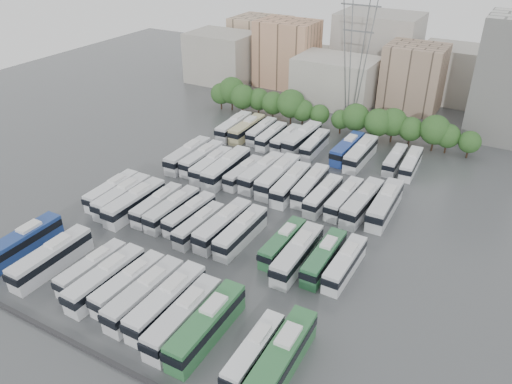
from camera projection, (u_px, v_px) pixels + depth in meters
The scene contains 54 objects.
ground at pixel (233, 216), 82.85m from camera, with size 220.00×220.00×0.00m, color #424447.
parapet at pixel (83, 348), 57.77m from camera, with size 56.00×0.50×0.50m, color #2D2D30.
tree_line at pixel (323, 111), 113.23m from camera, with size 64.22×8.05×8.44m.
city_buildings at pixel (347, 62), 136.48m from camera, with size 102.00×35.00×20.00m.
apartment_tower at pixel (511, 79), 105.73m from camera, with size 14.00×14.00×26.00m, color silver.
electricity_pylon at pixel (357, 42), 110.55m from camera, with size 9.00×6.91×33.83m.
bus_r0_s0 at pixel (23, 242), 73.03m from camera, with size 2.93×12.93×4.05m.
bus_r0_s2 at pixel (51, 258), 69.82m from camera, with size 2.85×13.02×4.08m.
bus_r0_s4 at pixel (92, 268), 68.20m from camera, with size 2.87×11.29×3.52m.
bus_r0_s5 at pixel (106, 279), 65.95m from camera, with size 3.06×12.70×3.97m.
bus_r0_s6 at pixel (129, 283), 65.27m from camera, with size 3.03×11.93×3.71m.
bus_r0_s7 at pixel (145, 294), 63.26m from camera, with size 3.05×12.98×4.06m.
bus_r0_s8 at pixel (167, 302), 61.97m from camera, with size 2.93×13.23×4.15m.
bus_r0_s9 at pixel (184, 317), 59.67m from camera, with size 3.07×13.10×4.10m.
bus_r0_s10 at pixel (207, 325), 58.41m from camera, with size 3.08×13.49×4.22m.
bus_r0_s12 at pixel (254, 351), 55.43m from camera, with size 2.62×11.12×3.48m.
bus_r0_s13 at pixel (281, 358), 54.06m from camera, with size 3.36×13.77×4.30m.
bus_r1_s0 at pixel (112, 191), 86.81m from camera, with size 2.84×11.71×3.65m.
bus_r1_s1 at pixel (123, 196), 84.86m from camera, with size 3.02×12.46×3.89m.
bus_r1_s2 at pixel (135, 202), 83.05m from camera, with size 2.91×12.88×4.03m.
bus_r1_s3 at pixel (157, 204), 82.82m from camera, with size 2.71×11.36×3.55m.
bus_r1_s4 at pixel (172, 209), 81.48m from camera, with size 2.80×11.88×3.71m.
bus_r1_s5 at pixel (190, 214), 80.32m from camera, with size 2.90×11.26×3.50m.
bus_r1_s6 at pixel (199, 225), 77.64m from camera, with size 2.69×10.99×3.43m.
bus_r1_s7 at pixel (223, 225), 77.15m from camera, with size 3.13×12.71×3.96m.
bus_r1_s8 at pixel (241, 232), 75.63m from camera, with size 2.67×12.17×3.82m.
bus_r1_s10 at pixel (283, 242), 73.47m from camera, with size 2.59×11.14×3.48m.
bus_r1_s11 at pixel (297, 254), 70.66m from camera, with size 2.94×12.79×4.00m.
bus_r1_s12 at pixel (324, 257), 70.25m from camera, with size 2.63×11.66×3.65m.
bus_r1_s13 at pixel (345, 263), 69.09m from camera, with size 2.57×11.39×3.57m.
bus_r2_s1 at pixel (188, 155), 98.91m from camera, with size 3.17×12.89×4.02m.
bus_r2_s2 at pixel (202, 158), 97.97m from camera, with size 2.65×12.03×3.77m.
bus_r2_s3 at pixel (211, 165), 95.40m from camera, with size 2.94×11.98×3.74m.
bus_r2_s4 at pixel (227, 168), 93.76m from camera, with size 3.33×13.74×4.29m.
bus_r2_s5 at pixel (244, 173), 92.94m from camera, with size 2.62×10.94×3.42m.
bus_r2_s6 at pixel (262, 172), 92.56m from camera, with size 3.17×12.82×4.00m.
bus_r2_s7 at pixel (278, 176), 90.96m from camera, with size 3.20×13.60×4.25m.
bus_r2_s8 at pixel (291, 184), 88.59m from camera, with size 3.36×12.79×3.98m.
bus_r2_s9 at pixel (310, 185), 88.38m from camera, with size 3.15×12.27×3.82m.
bus_r2_s10 at pixel (323, 195), 85.43m from camera, with size 2.77×11.60×3.62m.
bus_r2_s11 at pixel (344, 198), 84.47m from camera, with size 2.97×11.78×3.67m.
bus_r2_s12 at pixel (362, 202), 82.95m from camera, with size 3.49×13.23×4.11m.
bus_r2_s13 at pixel (385, 204), 82.36m from camera, with size 3.22×13.37×4.17m.
bus_r3_s1 at pixel (234, 126), 112.04m from camera, with size 3.23×12.60×3.92m.
bus_r3_s2 at pixel (247, 129), 110.95m from camera, with size 2.77×12.33×3.86m.
bus_r3_s3 at pixel (262, 131), 110.35m from camera, with size 2.81×11.11×3.46m.
bus_r3_s4 at pixel (271, 136), 107.76m from camera, with size 2.75×11.19×3.49m.
bus_r3_s5 at pixel (286, 139), 106.60m from camera, with size 2.53×11.17×3.50m.
bus_r3_s6 at pixel (302, 138), 105.93m from camera, with size 3.40×13.44×4.19m.
bus_r3_s7 at pixel (315, 144), 103.99m from camera, with size 2.88×11.41×3.55m.
bus_r3_s9 at pixel (347, 148), 101.79m from camera, with size 3.12×12.49×3.89m.
bus_r3_s10 at pixel (361, 153), 99.56m from camera, with size 2.96×13.00×4.07m.
bus_r3_s12 at pixel (395, 160), 97.81m from camera, with size 2.61×10.84×3.38m.
bus_r3_s13 at pixel (411, 163), 96.29m from camera, with size 2.93×11.21×3.49m.
Camera 1 is at (37.78, -58.99, 44.59)m, focal length 35.00 mm.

